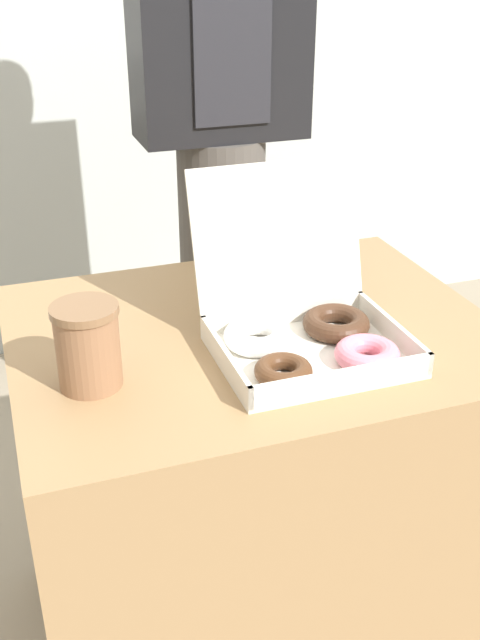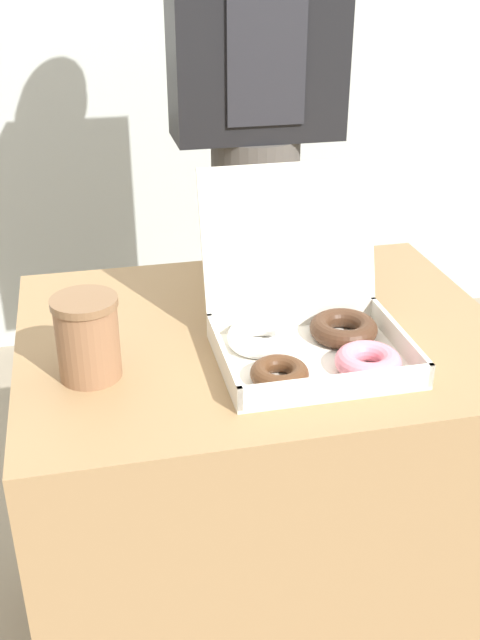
{
  "view_description": "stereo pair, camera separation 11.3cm",
  "coord_description": "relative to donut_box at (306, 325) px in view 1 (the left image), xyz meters",
  "views": [
    {
      "loc": [
        -0.39,
        -1.06,
        1.31
      ],
      "look_at": [
        -0.06,
        -0.11,
        0.79
      ],
      "focal_mm": 42.0,
      "sensor_mm": 36.0,
      "label": 1
    },
    {
      "loc": [
        -0.28,
        -1.09,
        1.31
      ],
      "look_at": [
        -0.06,
        -0.11,
        0.79
      ],
      "focal_mm": 42.0,
      "sensor_mm": 36.0,
      "label": 2
    }
  ],
  "objects": [
    {
      "name": "ground_plane",
      "position": [
        -0.05,
        0.09,
        -0.76
      ],
      "size": [
        14.0,
        14.0,
        0.0
      ],
      "primitive_type": "plane",
      "color": "gray"
    },
    {
      "name": "table",
      "position": [
        -0.05,
        0.09,
        -0.4
      ],
      "size": [
        0.82,
        0.64,
        0.71
      ],
      "color": "#99754C",
      "rests_on": "ground_plane"
    },
    {
      "name": "coffee_cup",
      "position": [
        -0.35,
        0.0,
        0.02
      ],
      "size": [
        0.1,
        0.1,
        0.13
      ],
      "color": "#8C6042",
      "rests_on": "table"
    },
    {
      "name": "donut_box",
      "position": [
        0.0,
        0.0,
        0.0
      ],
      "size": [
        0.3,
        0.31,
        0.27
      ],
      "color": "silver",
      "rests_on": "table"
    },
    {
      "name": "person_customer",
      "position": [
        0.08,
        0.68,
        0.18
      ],
      "size": [
        0.38,
        0.21,
        1.69
      ],
      "color": "#4C4742",
      "rests_on": "ground_plane"
    }
  ]
}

